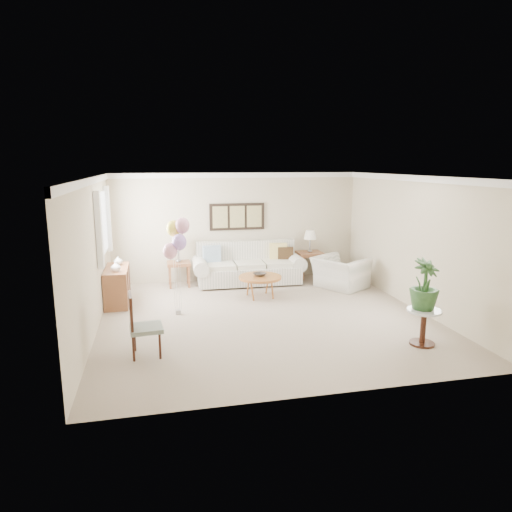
{
  "coord_description": "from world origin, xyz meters",
  "views": [
    {
      "loc": [
        -1.93,
        -7.9,
        2.83
      ],
      "look_at": [
        -0.05,
        0.6,
        1.05
      ],
      "focal_mm": 32.0,
      "sensor_mm": 36.0,
      "label": 1
    }
  ],
  "objects_px": {
    "coffee_table": "(260,278)",
    "accent_chair": "(141,324)",
    "balloon_cluster": "(176,237)",
    "armchair": "(340,273)",
    "sofa": "(248,267)"
  },
  "relations": [
    {
      "from": "sofa",
      "to": "coffee_table",
      "type": "height_order",
      "value": "sofa"
    },
    {
      "from": "accent_chair",
      "to": "sofa",
      "type": "bearing_deg",
      "value": 57.76
    },
    {
      "from": "sofa",
      "to": "armchair",
      "type": "bearing_deg",
      "value": -23.74
    },
    {
      "from": "coffee_table",
      "to": "armchair",
      "type": "height_order",
      "value": "armchair"
    },
    {
      "from": "balloon_cluster",
      "to": "coffee_table",
      "type": "bearing_deg",
      "value": 22.25
    },
    {
      "from": "sofa",
      "to": "balloon_cluster",
      "type": "xyz_separation_m",
      "value": [
        -1.75,
        -1.94,
        1.09
      ]
    },
    {
      "from": "coffee_table",
      "to": "armchair",
      "type": "bearing_deg",
      "value": 9.97
    },
    {
      "from": "accent_chair",
      "to": "balloon_cluster",
      "type": "height_order",
      "value": "balloon_cluster"
    },
    {
      "from": "coffee_table",
      "to": "armchair",
      "type": "relative_size",
      "value": 0.84
    },
    {
      "from": "armchair",
      "to": "balloon_cluster",
      "type": "height_order",
      "value": "balloon_cluster"
    },
    {
      "from": "balloon_cluster",
      "to": "armchair",
      "type": "bearing_deg",
      "value": 15.95
    },
    {
      "from": "coffee_table",
      "to": "armchair",
      "type": "distance_m",
      "value": 2.01
    },
    {
      "from": "coffee_table",
      "to": "accent_chair",
      "type": "bearing_deg",
      "value": -133.08
    },
    {
      "from": "sofa",
      "to": "coffee_table",
      "type": "xyz_separation_m",
      "value": [
        0.01,
        -1.22,
        0.04
      ]
    },
    {
      "from": "sofa",
      "to": "coffee_table",
      "type": "relative_size",
      "value": 2.9
    }
  ]
}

